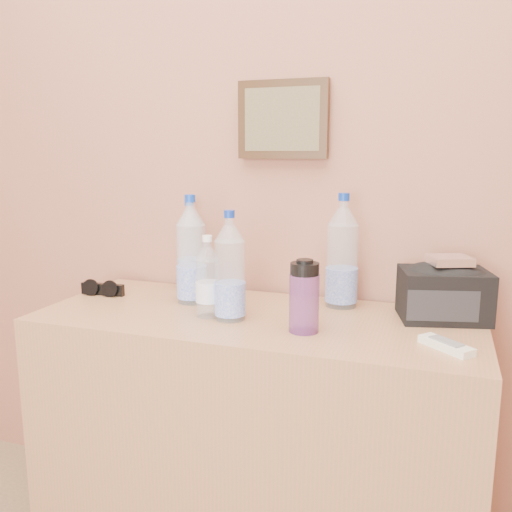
% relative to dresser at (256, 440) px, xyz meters
% --- Properties ---
extents(picture_frame, '(0.30, 0.03, 0.25)m').
position_rel_dresser_xyz_m(picture_frame, '(0.00, 0.27, 0.99)').
color(picture_frame, '#382311').
rests_on(picture_frame, room_shell).
extents(dresser, '(1.31, 0.54, 0.82)m').
position_rel_dresser_xyz_m(dresser, '(0.00, 0.00, 0.00)').
color(dresser, '#B2804A').
rests_on(dresser, ground).
extents(pet_large_a, '(0.09, 0.09, 0.35)m').
position_rel_dresser_xyz_m(pet_large_a, '(-0.24, 0.07, 0.56)').
color(pet_large_a, white).
rests_on(pet_large_a, dresser).
extents(pet_large_b, '(0.09, 0.09, 0.32)m').
position_rel_dresser_xyz_m(pet_large_b, '(-0.32, 0.22, 0.55)').
color(pet_large_b, white).
rests_on(pet_large_b, dresser).
extents(pet_large_c, '(0.10, 0.10, 0.36)m').
position_rel_dresser_xyz_m(pet_large_c, '(0.22, 0.18, 0.57)').
color(pet_large_c, silver).
rests_on(pet_large_c, dresser).
extents(pet_large_d, '(0.09, 0.09, 0.32)m').
position_rel_dresser_xyz_m(pet_large_d, '(-0.06, -0.06, 0.55)').
color(pet_large_d, silver).
rests_on(pet_large_d, dresser).
extents(pet_small, '(0.07, 0.07, 0.24)m').
position_rel_dresser_xyz_m(pet_small, '(-0.13, -0.05, 0.51)').
color(pet_small, silver).
rests_on(pet_small, dresser).
extents(nalgene_bottle, '(0.08, 0.08, 0.20)m').
position_rel_dresser_xyz_m(nalgene_bottle, '(0.17, -0.10, 0.51)').
color(nalgene_bottle, '#6A3181').
rests_on(nalgene_bottle, dresser).
extents(sunglasses, '(0.16, 0.07, 0.04)m').
position_rel_dresser_xyz_m(sunglasses, '(-0.57, 0.05, 0.43)').
color(sunglasses, black).
rests_on(sunglasses, dresser).
extents(ac_remote, '(0.14, 0.13, 0.02)m').
position_rel_dresser_xyz_m(ac_remote, '(0.54, -0.11, 0.42)').
color(ac_remote, white).
rests_on(ac_remote, dresser).
extents(toiletry_bag, '(0.28, 0.23, 0.17)m').
position_rel_dresser_xyz_m(toiletry_bag, '(0.53, 0.15, 0.49)').
color(toiletry_bag, black).
rests_on(toiletry_bag, dresser).
extents(foil_packet, '(0.14, 0.13, 0.02)m').
position_rel_dresser_xyz_m(foil_packet, '(0.54, 0.14, 0.59)').
color(foil_packet, white).
rests_on(foil_packet, toiletry_bag).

